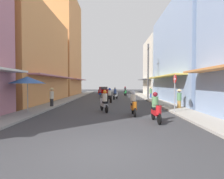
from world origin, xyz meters
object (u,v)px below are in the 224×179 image
Objects in this scene: pedestrian_crossing at (179,98)px; street_sign_no_entry at (175,88)px; vendor_umbrella at (27,80)px; utility_pole at (148,71)px; motorbike_green at (125,92)px; motorbike_silver at (104,102)px; pedestrian_foreground at (52,96)px; motorbike_black at (109,96)px; motorbike_orange at (134,104)px; parked_car at (104,90)px; motorbike_white at (115,94)px; motorbike_blue at (100,92)px; pedestrian_far at (151,92)px; motorbike_red at (156,109)px.

pedestrian_crossing is 2.37m from street_sign_no_entry.
vendor_umbrella is 0.36× the size of utility_pole.
pedestrian_crossing reaches higher than motorbike_green.
pedestrian_foreground is (-4.56, 2.33, 0.26)m from motorbike_silver.
pedestrian_crossing is 8.90m from utility_pole.
utility_pole is at bearing 38.13° from pedestrian_foreground.
motorbike_orange is (1.77, -8.28, 0.00)m from motorbike_black.
pedestrian_crossing is at bearing -71.98° from parked_car.
motorbike_black is 8.83m from street_sign_no_entry.
vendor_umbrella is (-5.83, -12.12, 1.56)m from motorbike_white.
pedestrian_foreground is 0.69× the size of vendor_umbrella.
motorbike_green is 1.03× the size of motorbike_white.
motorbike_black is (1.57, -8.16, 0.00)m from motorbike_blue.
street_sign_no_entry is (9.76, 0.63, -0.54)m from vendor_umbrella.
motorbike_orange is 1.11× the size of pedestrian_crossing.
parked_car is at bearing 114.76° from utility_pole.
utility_pole is (9.86, 11.08, 1.29)m from vendor_umbrella.
vendor_umbrella reaches higher than motorbike_white.
motorbike_green is 19.03m from street_sign_no_entry.
motorbike_green is at bearing 117.81° from pedestrian_far.
utility_pole is (-0.83, -2.49, 2.63)m from pedestrian_far.
motorbike_silver is at bearing -27.03° from pedestrian_foreground.
motorbike_orange is 0.26× the size of utility_pole.
motorbike_blue is 0.26× the size of utility_pole.
motorbike_orange is at bearing -163.86° from street_sign_no_entry.
pedestrian_foreground is (-7.48, 5.88, 0.26)m from motorbike_red.
motorbike_white is 1.01× the size of motorbike_black.
motorbike_blue is at bearing 77.71° from vendor_umbrella.
pedestrian_crossing is (7.23, -13.60, 0.22)m from motorbike_blue.
motorbike_black is 0.66× the size of street_sign_no_entry.
motorbike_red is at bearing -82.05° from motorbike_white.
motorbike_blue is 1.04× the size of motorbike_silver.
street_sign_no_entry is at bearing 56.30° from motorbike_red.
motorbike_white is 12.37m from motorbike_orange.
vendor_umbrella is at bearing 163.94° from motorbike_red.
pedestrian_crossing reaches higher than motorbike_orange.
motorbike_red is 0.73× the size of vendor_umbrella.
motorbike_black is 1.07× the size of pedestrian_crossing.
parked_car is 1.55× the size of street_sign_no_entry.
pedestrian_foreground is at bearing 162.36° from street_sign_no_entry.
motorbike_white is 1.01× the size of motorbike_silver.
pedestrian_foreground reaches higher than motorbike_green.
utility_pole is at bearing 96.11° from pedestrian_crossing.
motorbike_green is 6.51m from parked_car.
pedestrian_far is (5.58, 5.50, 0.21)m from motorbike_black.
pedestrian_foreground is (-4.75, -4.45, 0.26)m from motorbike_black.
utility_pole is at bearing 32.36° from motorbike_black.
motorbike_blue is 0.44× the size of parked_car.
street_sign_no_entry is (2.20, -18.87, 1.01)m from motorbike_green.
pedestrian_foreground is 3.86m from vendor_umbrella.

